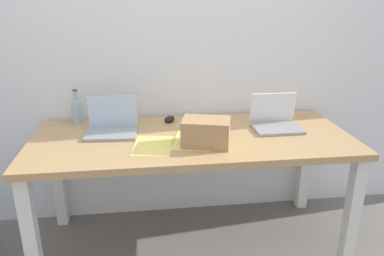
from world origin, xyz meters
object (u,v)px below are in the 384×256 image
(laptop_left, at_px, (112,126))
(computer_mouse, at_px, (170,119))
(cardboard_box, at_px, (206,132))
(desk, at_px, (192,150))
(laptop_right, at_px, (276,121))
(beer_bottle, at_px, (77,111))

(laptop_left, distance_m, computer_mouse, 0.40)
(laptop_left, xyz_separation_m, cardboard_box, (0.53, -0.26, 0.03))
(laptop_left, relative_size, cardboard_box, 1.20)
(computer_mouse, bearing_deg, desk, -44.37)
(laptop_right, distance_m, beer_bottle, 1.26)
(desk, xyz_separation_m, computer_mouse, (-0.11, 0.28, 0.11))
(cardboard_box, bearing_deg, laptop_left, 154.08)
(desk, relative_size, beer_bottle, 8.31)
(laptop_right, distance_m, computer_mouse, 0.68)
(desk, xyz_separation_m, cardboard_box, (0.06, -0.15, 0.17))
(desk, bearing_deg, beer_bottle, 156.01)
(laptop_left, height_order, beer_bottle, beer_bottle)
(laptop_right, relative_size, beer_bottle, 1.28)
(desk, relative_size, computer_mouse, 18.84)
(beer_bottle, distance_m, cardboard_box, 0.89)
(computer_mouse, distance_m, cardboard_box, 0.46)
(laptop_left, height_order, cardboard_box, laptop_left)
(desk, distance_m, laptop_right, 0.56)
(desk, relative_size, laptop_right, 6.49)
(cardboard_box, bearing_deg, beer_bottle, 148.91)
(laptop_right, bearing_deg, beer_bottle, 168.71)
(cardboard_box, bearing_deg, computer_mouse, 111.78)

